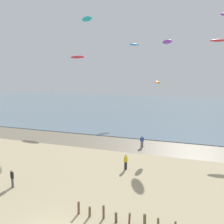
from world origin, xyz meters
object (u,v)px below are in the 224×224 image
object	(u,v)px
kite_aloft_1	(134,45)
kite_aloft_8	(87,19)
kite_aloft_7	(167,42)
person_by_waterline	(142,141)
kite_aloft_2	(158,82)
person_left_flank	(126,161)
person_right_flank	(12,178)
kite_aloft_0	(77,57)
kite_aloft_4	(218,40)

from	to	relation	value
kite_aloft_1	kite_aloft_8	bearing A→B (deg)	14.03
kite_aloft_1	kite_aloft_7	world-z (taller)	kite_aloft_1
person_by_waterline	kite_aloft_7	bearing A→B (deg)	67.94
person_by_waterline	kite_aloft_2	bearing A→B (deg)	51.24
kite_aloft_2	kite_aloft_8	world-z (taller)	kite_aloft_8
person_left_flank	person_right_flank	xyz separation A→B (m)	(-8.83, -7.33, 0.00)
person_right_flank	kite_aloft_0	bearing A→B (deg)	104.60
kite_aloft_7	person_left_flank	bearing A→B (deg)	145.12
kite_aloft_2	kite_aloft_8	bearing A→B (deg)	62.59
person_by_waterline	kite_aloft_0	xyz separation A→B (m)	(-16.37, 12.88, 12.75)
person_by_waterline	kite_aloft_0	distance (m)	24.43
kite_aloft_4	person_right_flank	bearing A→B (deg)	48.65
kite_aloft_1	kite_aloft_4	world-z (taller)	kite_aloft_1
kite_aloft_8	kite_aloft_4	bearing A→B (deg)	39.46
kite_aloft_4	person_left_flank	bearing A→B (deg)	56.48
person_right_flank	kite_aloft_8	world-z (taller)	kite_aloft_8
kite_aloft_4	person_by_waterline	bearing A→B (deg)	42.35
person_left_flank	person_right_flank	size ratio (longest dim) A/B	1.00
kite_aloft_2	kite_aloft_1	bearing A→B (deg)	24.09
person_left_flank	kite_aloft_7	bearing A→B (deg)	79.97
person_left_flank	kite_aloft_2	bearing A→B (deg)	80.17
kite_aloft_1	kite_aloft_0	bearing A→B (deg)	-1.43
person_by_waterline	kite_aloft_4	distance (m)	21.13
kite_aloft_1	person_by_waterline	bearing A→B (deg)	52.90
kite_aloft_4	kite_aloft_8	bearing A→B (deg)	-4.27
kite_aloft_0	kite_aloft_2	distance (m)	21.51
kite_aloft_1	kite_aloft_2	bearing A→B (deg)	58.10
kite_aloft_2	kite_aloft_7	size ratio (longest dim) A/B	0.65
person_left_flank	kite_aloft_0	size ratio (longest dim) A/B	0.50
person_left_flank	kite_aloft_7	xyz separation A→B (m)	(2.50, 14.15, 14.21)
kite_aloft_8	kite_aloft_7	bearing A→B (deg)	20.70
kite_aloft_8	kite_aloft_0	bearing A→B (deg)	-177.61
person_right_flank	kite_aloft_0	distance (m)	32.08
person_right_flank	kite_aloft_7	bearing A→B (deg)	62.18
kite_aloft_0	kite_aloft_7	distance (m)	20.07
person_left_flank	kite_aloft_1	size ratio (longest dim) A/B	0.63
person_left_flank	kite_aloft_7	distance (m)	20.21
person_by_waterline	kite_aloft_8	distance (m)	25.74
kite_aloft_7	kite_aloft_8	world-z (taller)	kite_aloft_8
kite_aloft_0	kite_aloft_1	distance (m)	15.24
kite_aloft_1	kite_aloft_7	bearing A→B (deg)	63.71
kite_aloft_4	kite_aloft_2	bearing A→B (deg)	41.77
person_by_waterline	kite_aloft_1	world-z (taller)	kite_aloft_1
person_by_waterline	kite_aloft_7	world-z (taller)	kite_aloft_7
kite_aloft_0	kite_aloft_8	size ratio (longest dim) A/B	1.01
person_right_flank	kite_aloft_1	xyz separation A→B (m)	(1.70, 40.20, 16.19)
person_left_flank	kite_aloft_4	distance (m)	26.54
kite_aloft_2	kite_aloft_7	distance (m)	7.10
person_by_waterline	person_left_flank	xyz separation A→B (m)	(-0.12, -8.27, 0.00)
person_left_flank	kite_aloft_8	size ratio (longest dim) A/B	0.50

